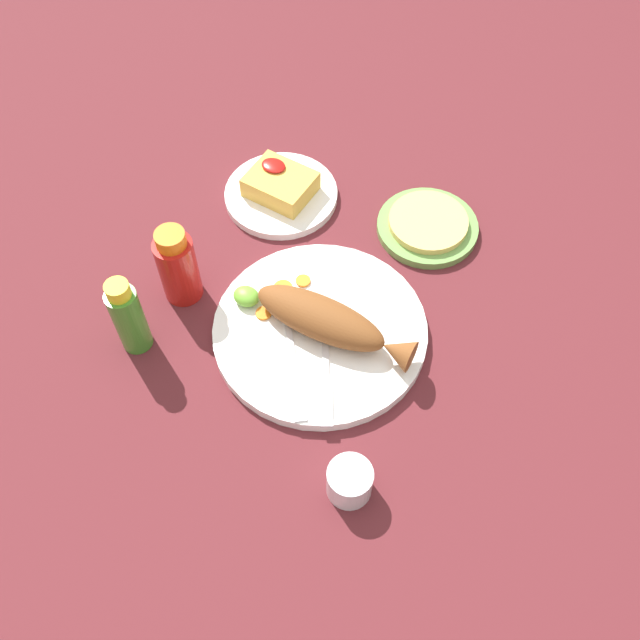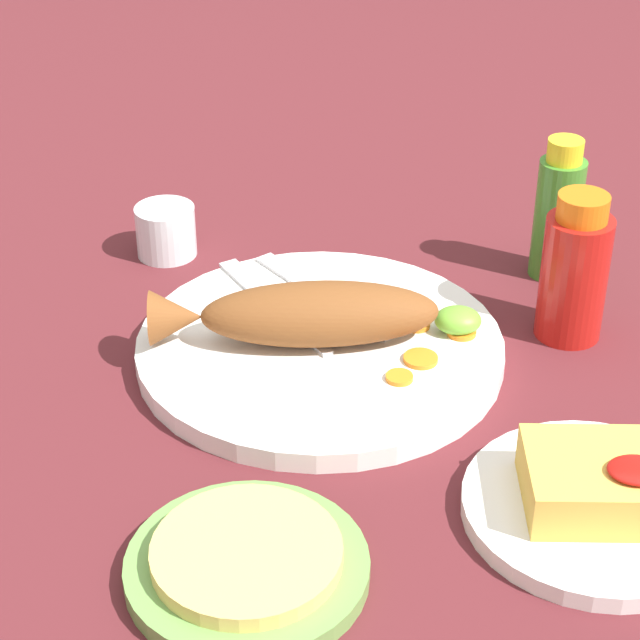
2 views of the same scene
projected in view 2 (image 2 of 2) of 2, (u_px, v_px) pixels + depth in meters
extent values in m
plane|color=#561E23|center=(320.00, 357.00, 1.00)|extent=(4.00, 4.00, 0.00)
cylinder|color=white|center=(320.00, 349.00, 1.00)|extent=(0.32, 0.32, 0.02)
ellipsoid|color=brown|center=(320.00, 314.00, 0.98)|extent=(0.21, 0.08, 0.05)
cone|color=brown|center=(176.00, 317.00, 0.97)|extent=(0.05, 0.05, 0.05)
cube|color=silver|center=(294.00, 323.00, 1.01)|extent=(0.07, 0.10, 0.00)
cube|color=silver|center=(244.00, 278.00, 1.08)|extent=(0.05, 0.07, 0.00)
cube|color=silver|center=(347.00, 311.00, 1.03)|extent=(0.08, 0.10, 0.00)
cube|color=silver|center=(285.00, 271.00, 1.09)|extent=(0.06, 0.07, 0.00)
cylinder|color=orange|center=(399.00, 377.00, 0.94)|extent=(0.02, 0.02, 0.00)
cylinder|color=orange|center=(421.00, 359.00, 0.96)|extent=(0.03, 0.03, 0.00)
cylinder|color=orange|center=(461.00, 332.00, 1.00)|extent=(0.03, 0.03, 0.00)
cylinder|color=orange|center=(417.00, 324.00, 1.01)|extent=(0.02, 0.02, 0.00)
ellipsoid|color=#6BB233|center=(458.00, 320.00, 1.00)|extent=(0.04, 0.03, 0.02)
cylinder|color=#B21914|center=(574.00, 278.00, 1.00)|extent=(0.06, 0.06, 0.11)
cylinder|color=orange|center=(583.00, 208.00, 0.97)|extent=(0.04, 0.04, 0.02)
cylinder|color=#3D8428|center=(557.00, 219.00, 1.09)|extent=(0.04, 0.04, 0.12)
cylinder|color=yellow|center=(565.00, 151.00, 1.06)|extent=(0.03, 0.03, 0.02)
cylinder|color=silver|center=(166.00, 231.00, 1.15)|extent=(0.06, 0.06, 0.05)
cylinder|color=white|center=(167.00, 244.00, 1.15)|extent=(0.05, 0.05, 0.02)
cylinder|color=white|center=(595.00, 509.00, 0.82)|extent=(0.19, 0.19, 0.01)
cube|color=gold|center=(599.00, 481.00, 0.81)|extent=(0.10, 0.09, 0.04)
ellipsoid|color=#AD140F|center=(638.00, 470.00, 0.79)|extent=(0.04, 0.03, 0.01)
cylinder|color=#6B9E4C|center=(247.00, 568.00, 0.77)|extent=(0.16, 0.16, 0.01)
cylinder|color=#E0C666|center=(247.00, 554.00, 0.77)|extent=(0.13, 0.13, 0.01)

